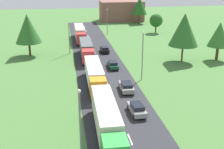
{
  "coord_description": "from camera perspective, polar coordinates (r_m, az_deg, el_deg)",
  "views": [
    {
      "loc": [
        -6.75,
        -16.99,
        18.31
      ],
      "look_at": [
        0.86,
        30.11,
        1.54
      ],
      "focal_mm": 47.31,
      "sensor_mm": 36.0,
      "label": 1
    }
  ],
  "objects": [
    {
      "name": "road",
      "position": [
        45.84,
        0.05,
        -4.13
      ],
      "size": [
        10.0,
        140.0,
        0.06
      ],
      "primitive_type": "cube",
      "color": "#2B2B30",
      "rests_on": "ground"
    },
    {
      "name": "lane_marking_centre",
      "position": [
        45.02,
        0.23,
        -4.54
      ],
      "size": [
        0.16,
        124.24,
        0.01
      ],
      "color": "white",
      "rests_on": "road"
    },
    {
      "name": "truck_lead",
      "position": [
        34.3,
        -0.98,
        -8.7
      ],
      "size": [
        2.74,
        14.49,
        3.69
      ],
      "color": "green",
      "rests_on": "road"
    },
    {
      "name": "truck_second",
      "position": [
        49.24,
        -3.39,
        0.05
      ],
      "size": [
        2.64,
        13.56,
        3.41
      ],
      "color": "orange",
      "rests_on": "road"
    },
    {
      "name": "truck_third",
      "position": [
        65.54,
        -4.97,
        4.93
      ],
      "size": [
        2.65,
        13.21,
        3.43
      ],
      "color": "red",
      "rests_on": "road"
    },
    {
      "name": "truck_fourth",
      "position": [
        83.14,
        -6.24,
        8.03
      ],
      "size": [
        2.52,
        14.83,
        3.6
      ],
      "color": "red",
      "rests_on": "road"
    },
    {
      "name": "car_second",
      "position": [
        40.0,
        4.82,
        -6.58
      ],
      "size": [
        1.92,
        4.26,
        1.53
      ],
      "color": "gray",
      "rests_on": "road"
    },
    {
      "name": "car_third",
      "position": [
        47.29,
        2.81,
        -2.33
      ],
      "size": [
        2.01,
        4.48,
        1.48
      ],
      "color": "gray",
      "rests_on": "road"
    },
    {
      "name": "car_fourth",
      "position": [
        58.55,
        0.15,
        1.99
      ],
      "size": [
        1.8,
        4.55,
        1.44
      ],
      "color": "#19472D",
      "rests_on": "road"
    },
    {
      "name": "car_fifth",
      "position": [
        70.07,
        -1.44,
        4.91
      ],
      "size": [
        1.81,
        4.15,
        1.43
      ],
      "color": "black",
      "rests_on": "road"
    },
    {
      "name": "lamppost_lead",
      "position": [
        26.92,
        -6.12,
        -10.63
      ],
      "size": [
        0.36,
        0.36,
        8.83
      ],
      "color": "slate",
      "rests_on": "ground"
    },
    {
      "name": "lamppost_second",
      "position": [
        51.47,
        5.91,
        4.04
      ],
      "size": [
        0.36,
        0.36,
        8.62
      ],
      "color": "slate",
      "rests_on": "ground"
    },
    {
      "name": "lamppost_third",
      "position": [
        69.01,
        -8.28,
        7.43
      ],
      "size": [
        0.36,
        0.36,
        7.6
      ],
      "color": "slate",
      "rests_on": "ground"
    },
    {
      "name": "lamppost_fourth",
      "position": [
        89.54,
        -0.94,
        10.38
      ],
      "size": [
        0.36,
        0.36,
        7.71
      ],
      "color": "slate",
      "rests_on": "ground"
    },
    {
      "name": "tree_oak",
      "position": [
        110.09,
        5.35,
        13.08
      ],
      "size": [
        5.58,
        5.58,
        9.51
      ],
      "color": "#513823",
      "rests_on": "ground"
    },
    {
      "name": "tree_birch",
      "position": [
        93.96,
        8.52,
        10.28
      ],
      "size": [
        4.08,
        4.08,
        5.86
      ],
      "color": "#513823",
      "rests_on": "ground"
    },
    {
      "name": "tree_pine",
      "position": [
        67.06,
        20.03,
        7.26
      ],
      "size": [
        4.72,
        4.72,
        8.22
      ],
      "color": "#513823",
      "rests_on": "ground"
    },
    {
      "name": "tree_elm",
      "position": [
        63.38,
        13.76,
        8.43
      ],
      "size": [
        6.15,
        6.15,
        10.27
      ],
      "color": "#513823",
      "rests_on": "ground"
    },
    {
      "name": "tree_ash",
      "position": [
        68.81,
        -15.96,
        8.51
      ],
      "size": [
        5.76,
        5.76,
        9.4
      ],
      "color": "#513823",
      "rests_on": "ground"
    },
    {
      "name": "distant_building",
      "position": [
        116.81,
        1.84,
        12.18
      ],
      "size": [
        16.34,
        8.55,
        7.43
      ],
      "primitive_type": "cube",
      "color": "brown",
      "rests_on": "ground"
    }
  ]
}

